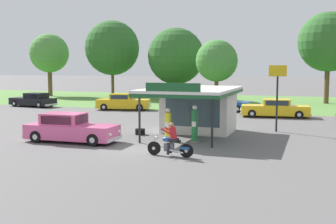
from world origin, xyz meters
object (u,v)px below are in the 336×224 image
at_px(motorcycle_with_rider, 171,142).
at_px(parked_car_back_row_left, 33,100).
at_px(gas_pump_nearside, 168,126).
at_px(bystander_standing_back_lot, 203,109).
at_px(spare_tire_stack, 140,132).
at_px(parked_car_back_row_centre_right, 221,103).
at_px(parked_car_back_row_centre, 123,103).
at_px(roadside_pole_sign, 277,86).
at_px(featured_classic_sedan, 70,129).
at_px(parked_car_back_row_right, 275,109).
at_px(gas_pump_offside, 195,125).

height_order(motorcycle_with_rider, parked_car_back_row_left, motorcycle_with_rider).
distance_m(gas_pump_nearside, bystander_standing_back_lot, 10.14).
bearing_deg(spare_tire_stack, parked_car_back_row_centre_right, 83.26).
distance_m(parked_car_back_row_centre, roadside_pole_sign, 17.86).
xyz_separation_m(motorcycle_with_rider, parked_car_back_row_left, (-21.18, 18.59, 0.00)).
relative_size(parked_car_back_row_centre, roadside_pole_sign, 1.29).
distance_m(motorcycle_with_rider, spare_tire_stack, 6.57).
height_order(featured_classic_sedan, spare_tire_stack, featured_classic_sedan).
bearing_deg(parked_car_back_row_left, bystander_standing_back_lot, -13.59).
bearing_deg(roadside_pole_sign, parked_car_back_row_centre_right, 117.41).
distance_m(parked_car_back_row_centre_right, bystander_standing_back_lot, 6.73).
distance_m(parked_car_back_row_centre, parked_car_back_row_centre_right, 9.33).
xyz_separation_m(gas_pump_nearside, parked_car_back_row_right, (4.68, 13.50, -0.17)).
relative_size(parked_car_back_row_right, parked_car_back_row_centre_right, 1.03).
bearing_deg(gas_pump_nearside, parked_car_back_row_right, 70.87).
distance_m(gas_pump_nearside, parked_car_back_row_right, 14.29).
bearing_deg(gas_pump_offside, parked_car_back_row_right, 76.88).
bearing_deg(roadside_pole_sign, bystander_standing_back_lot, 141.87).
bearing_deg(motorcycle_with_rider, parked_car_back_row_centre, 120.66).
relative_size(gas_pump_offside, featured_classic_sedan, 0.39).
relative_size(parked_car_back_row_centre_right, roadside_pole_sign, 1.32).
bearing_deg(motorcycle_with_rider, gas_pump_offside, 88.73).
distance_m(gas_pump_nearside, spare_tire_stack, 2.85).
bearing_deg(parked_car_back_row_right, gas_pump_offside, -103.12).
height_order(motorcycle_with_rider, bystander_standing_back_lot, bystander_standing_back_lot).
bearing_deg(parked_car_back_row_centre_right, gas_pump_nearside, -88.30).
height_order(parked_car_back_row_centre_right, roadside_pole_sign, roadside_pole_sign).
distance_m(gas_pump_offside, roadside_pole_sign, 6.96).
height_order(parked_car_back_row_centre, spare_tire_stack, parked_car_back_row_centre).
bearing_deg(spare_tire_stack, gas_pump_nearside, -33.44).
xyz_separation_m(parked_car_back_row_left, bystander_standing_back_lot, (19.17, -4.63, 0.19)).
height_order(gas_pump_nearside, roadside_pole_sign, roadside_pole_sign).
distance_m(parked_car_back_row_left, spare_tire_stack, 21.88).
distance_m(parked_car_back_row_centre, parked_car_back_row_right, 14.34).
xyz_separation_m(parked_car_back_row_left, roadside_pole_sign, (25.16, -9.34, 2.25)).
bearing_deg(parked_car_back_row_centre_right, bystander_standing_back_lot, -90.56).
distance_m(gas_pump_offside, featured_classic_sedan, 6.84).
bearing_deg(gas_pump_offside, roadside_pole_sign, 54.26).
xyz_separation_m(gas_pump_nearside, parked_car_back_row_centre, (-9.60, 14.81, -0.14)).
distance_m(gas_pump_offside, parked_car_back_row_left, 25.89).
bearing_deg(parked_car_back_row_centre_right, parked_car_back_row_centre, -167.30).
xyz_separation_m(parked_car_back_row_centre, parked_car_back_row_right, (14.28, -1.30, -0.03)).
xyz_separation_m(featured_classic_sedan, bystander_standing_back_lot, (4.43, 12.12, 0.13)).
bearing_deg(parked_car_back_row_right, roadside_pole_sign, -84.70).
height_order(parked_car_back_row_left, roadside_pole_sign, roadside_pole_sign).
xyz_separation_m(featured_classic_sedan, parked_car_back_row_left, (-14.73, 16.75, -0.06)).
distance_m(parked_car_back_row_centre_right, spare_tire_stack, 15.44).
height_order(parked_car_back_row_right, bystander_standing_back_lot, bystander_standing_back_lot).
height_order(motorcycle_with_rider, parked_car_back_row_right, motorcycle_with_rider).
bearing_deg(featured_classic_sedan, parked_car_back_row_left, 131.33).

